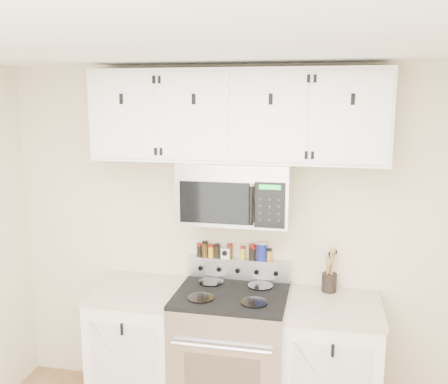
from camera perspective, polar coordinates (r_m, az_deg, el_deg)
name	(u,v)px	position (r m, az deg, el deg)	size (l,w,h in m)	color
back_wall	(240,238)	(3.70, 1.83, -5.25)	(3.50, 0.01, 2.50)	beige
ceiling	(156,35)	(1.88, -7.80, 17.40)	(3.50, 3.50, 0.01)	white
range	(231,354)	(3.71, 0.85, -18.02)	(0.76, 0.65, 1.10)	#B7B7BA
base_cabinet_left	(141,346)	(3.91, -9.51, -16.95)	(0.64, 0.62, 0.92)	white
base_cabinet_right	(331,366)	(3.69, 12.11, -18.90)	(0.64, 0.62, 0.92)	white
microwave	(235,192)	(3.43, 1.32, -0.02)	(0.76, 0.44, 0.42)	#9E9EA3
upper_cabinets	(236,116)	(3.40, 1.43, 8.71)	(2.00, 0.35, 0.62)	white
utensil_crock	(329,281)	(3.65, 11.93, -9.91)	(0.11, 0.11, 0.31)	black
kitchen_timer	(225,253)	(3.72, 0.15, -6.96)	(0.07, 0.05, 0.08)	white
salt_canister	(262,251)	(3.67, 4.32, -6.77)	(0.07, 0.07, 0.13)	navy
spice_jar_0	(199,250)	(3.76, -2.85, -6.59)	(0.04, 0.04, 0.10)	black
spice_jar_1	(205,249)	(3.75, -2.19, -6.50)	(0.04, 0.04, 0.12)	#422D0F
spice_jar_2	(211,251)	(3.74, -1.49, -6.72)	(0.04, 0.04, 0.09)	gold
spice_jar_3	(217,251)	(3.73, -0.81, -6.71)	(0.04, 0.04, 0.10)	black
spice_jar_4	(230,251)	(3.71, 0.65, -6.74)	(0.04, 0.04, 0.11)	#433110
spice_jar_5	(243,252)	(3.70, 2.15, -6.92)	(0.04, 0.04, 0.10)	yellow
spice_jar_6	(252,252)	(3.68, 3.20, -6.85)	(0.05, 0.05, 0.11)	black
spice_jar_7	(253,253)	(3.68, 3.31, -6.97)	(0.04, 0.04, 0.10)	black
spice_jar_8	(261,253)	(3.67, 4.24, -6.94)	(0.04, 0.04, 0.11)	#39230D
spice_jar_9	(269,255)	(3.67, 5.20, -7.13)	(0.04, 0.04, 0.09)	orange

